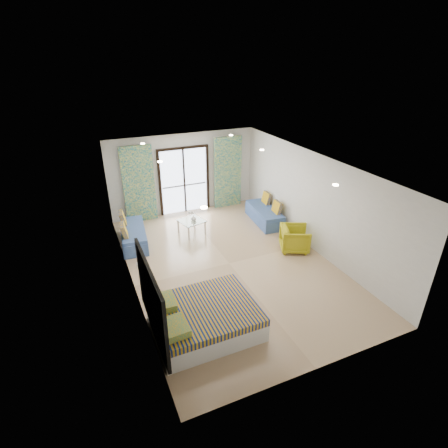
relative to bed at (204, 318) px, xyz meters
name	(u,v)px	position (x,y,z in m)	size (l,w,h in m)	color
floor	(229,263)	(1.48, 2.03, -0.29)	(5.00, 7.50, 0.01)	#A28360
ceiling	(230,165)	(1.48, 2.03, 2.41)	(5.00, 7.50, 0.01)	silver
wall_back	(184,174)	(1.48, 5.78, 1.06)	(5.00, 0.01, 2.70)	silver
wall_front	(326,309)	(1.48, -1.72, 1.06)	(5.00, 0.01, 2.70)	silver
wall_left	(128,237)	(-1.02, 2.03, 1.06)	(0.01, 7.50, 2.70)	silver
wall_right	(313,202)	(3.98, 2.03, 1.06)	(0.01, 7.50, 2.70)	silver
balcony_door	(184,177)	(1.48, 5.75, 0.97)	(1.76, 0.08, 2.28)	black
balcony_rail	(184,185)	(1.48, 5.76, 0.66)	(1.52, 0.03, 0.04)	#595451
curtain_left	(139,185)	(-0.07, 5.60, 0.96)	(1.00, 0.10, 2.50)	silver
curtain_right	(228,173)	(3.03, 5.60, 0.96)	(1.00, 0.10, 2.50)	silver
downlight_a	(204,208)	(0.08, 0.03, 2.38)	(0.12, 0.12, 0.02)	#FFE0B2
downlight_b	(336,185)	(2.88, 0.03, 2.38)	(0.12, 0.12, 0.02)	#FFE0B2
downlight_c	(160,162)	(0.08, 3.03, 2.38)	(0.12, 0.12, 0.02)	#FFE0B2
downlight_d	(262,150)	(2.88, 3.03, 2.38)	(0.12, 0.12, 0.02)	#FFE0B2
downlight_e	(143,144)	(0.08, 5.03, 2.38)	(0.12, 0.12, 0.02)	#FFE0B2
downlight_f	(231,135)	(2.88, 5.03, 2.38)	(0.12, 0.12, 0.02)	#FFE0B2
headboard	(151,300)	(-0.98, 0.00, 0.76)	(0.06, 2.10, 1.50)	black
switch_plate	(137,265)	(-0.99, 1.25, 0.76)	(0.02, 0.10, 0.10)	silver
bed	(204,318)	(0.00, 0.00, 0.00)	(2.02, 1.65, 0.70)	silver
daybed_left	(133,235)	(-0.64, 4.15, -0.02)	(0.87, 1.81, 0.86)	#3D5992
daybed_right	(265,214)	(3.59, 3.89, -0.03)	(0.83, 1.78, 0.85)	#3D5992
coffee_table	(191,222)	(1.12, 4.04, 0.11)	(0.83, 0.83, 0.78)	silver
vase	(194,218)	(1.18, 4.00, 0.24)	(0.16, 0.17, 0.16)	white
armchair	(295,237)	(3.46, 1.96, 0.10)	(0.75, 0.71, 0.77)	#ABA416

